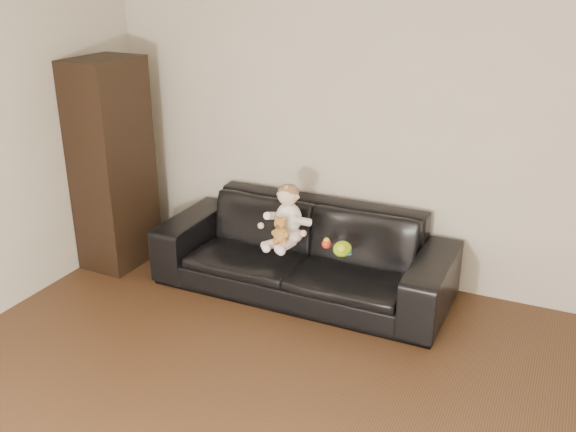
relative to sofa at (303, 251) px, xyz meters
The scene contains 9 objects.
wall_back 1.23m from the sofa, 40.83° to the left, with size 5.00×5.00×0.00m, color #BDB29E.
sofa is the anchor object (origin of this frame).
cabinet 1.77m from the sofa, behind, with size 0.44×0.61×1.77m, color black.
shelf_item 1.92m from the sofa, behind, with size 0.18×0.25×0.28m, color silver.
baby 0.35m from the sofa, 122.58° to the right, with size 0.36×0.43×0.47m.
teddy_bear 0.39m from the sofa, 104.57° to the right, with size 0.13×0.13×0.21m.
toy_green 0.45m from the sofa, 23.30° to the right, with size 0.14×0.16×0.11m, color #A3CD18.
toy_rattle 0.29m from the sofa, 21.87° to the right, with size 0.08×0.08×0.08m, color red.
toy_blue_disc 0.43m from the sofa, 15.58° to the right, with size 0.09×0.09×0.01m, color blue.
Camera 1 is at (1.23, -1.99, 2.49)m, focal length 40.00 mm.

